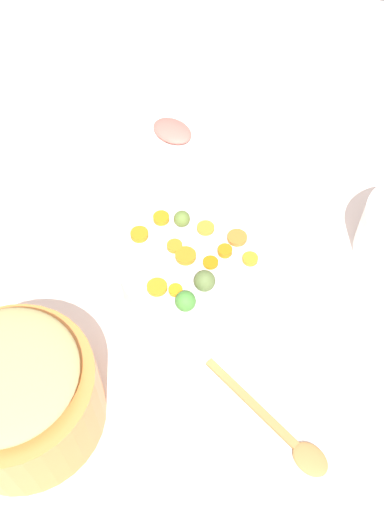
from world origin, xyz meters
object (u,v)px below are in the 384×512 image
metal_pot (18,398)px  ham_plate (176,138)px  wooden_spoon (286,436)px  serving_bowl_carrots (192,274)px

metal_pot → ham_plate: size_ratio=1.33×
wooden_spoon → metal_pot: bearing=-69.6°
metal_pot → ham_plate: bearing=-173.9°
serving_bowl_carrots → wooden_spoon: 0.34m
serving_bowl_carrots → ham_plate: bearing=-149.3°
serving_bowl_carrots → metal_pot: size_ratio=1.03×
serving_bowl_carrots → ham_plate: serving_bowl_carrots is taller
metal_pot → wooden_spoon: bearing=110.4°
serving_bowl_carrots → wooden_spoon: (0.20, 0.27, -0.04)m
serving_bowl_carrots → metal_pot: bearing=-21.5°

